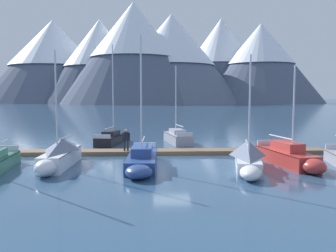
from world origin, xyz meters
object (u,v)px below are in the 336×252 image
at_px(sailboat_mid_dock_port, 112,138).
at_px(sailboat_mid_dock_starboard, 142,160).
at_px(sailboat_far_berth, 176,137).
at_px(sailboat_end_of_dock, 290,157).
at_px(sailboat_second_berth, 60,154).
at_px(sailboat_outer_slip, 248,157).
at_px(person_on_dock, 126,138).

bearing_deg(sailboat_mid_dock_port, sailboat_mid_dock_starboard, -74.69).
xyz_separation_m(sailboat_far_berth, sailboat_end_of_dock, (6.60, -11.64, 0.04)).
relative_size(sailboat_mid_dock_port, sailboat_end_of_dock, 1.38).
xyz_separation_m(sailboat_second_berth, sailboat_far_berth, (8.23, 11.31, -0.27)).
height_order(sailboat_outer_slip, sailboat_end_of_dock, sailboat_outer_slip).
xyz_separation_m(sailboat_outer_slip, sailboat_end_of_dock, (3.06, 1.13, -0.21)).
bearing_deg(sailboat_far_berth, person_on_dock, -122.08).
xyz_separation_m(sailboat_mid_dock_starboard, sailboat_end_of_dock, (9.57, 0.37, 0.06)).
height_order(sailboat_mid_dock_port, sailboat_end_of_dock, sailboat_mid_dock_port).
bearing_deg(sailboat_mid_dock_port, person_on_dock, -74.33).
xyz_separation_m(sailboat_second_berth, sailboat_outer_slip, (11.77, -1.46, -0.02)).
bearing_deg(sailboat_mid_dock_starboard, sailboat_second_berth, 172.41).
bearing_deg(sailboat_mid_dock_starboard, person_on_dock, 104.84).
xyz_separation_m(sailboat_mid_dock_port, sailboat_outer_slip, (9.66, -12.27, 0.28)).
bearing_deg(sailboat_mid_dock_starboard, sailboat_far_berth, 76.12).
xyz_separation_m(sailboat_mid_dock_port, sailboat_mid_dock_starboard, (3.15, -11.51, 0.00)).
relative_size(sailboat_second_berth, sailboat_mid_dock_port, 0.79).
relative_size(sailboat_mid_dock_port, person_on_dock, 5.50).
bearing_deg(sailboat_end_of_dock, sailboat_mid_dock_starboard, -177.78).
distance_m(sailboat_outer_slip, person_on_dock, 9.82).
bearing_deg(sailboat_outer_slip, sailboat_second_berth, 172.92).
bearing_deg(sailboat_far_berth, sailboat_mid_dock_starboard, -103.88).
xyz_separation_m(sailboat_far_berth, sailboat_outer_slip, (3.54, -12.77, 0.25)).
relative_size(sailboat_mid_dock_port, sailboat_mid_dock_starboard, 1.14).
distance_m(sailboat_second_berth, sailboat_mid_dock_port, 11.02).
relative_size(sailboat_second_berth, sailboat_end_of_dock, 1.09).
bearing_deg(person_on_dock, sailboat_outer_slip, -36.76).
distance_m(sailboat_far_berth, sailboat_outer_slip, 13.26).
bearing_deg(sailboat_end_of_dock, sailboat_far_berth, 119.55).
xyz_separation_m(sailboat_mid_dock_port, sailboat_far_berth, (6.12, 0.50, 0.02)).
distance_m(sailboat_mid_dock_port, person_on_dock, 6.69).
bearing_deg(sailboat_mid_dock_starboard, sailboat_end_of_dock, 2.22).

